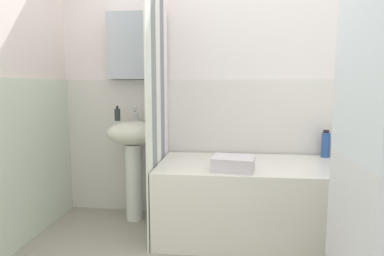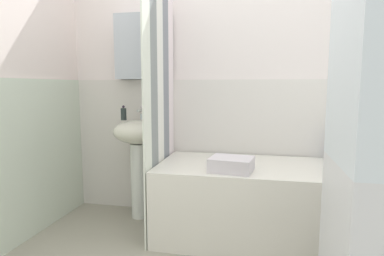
{
  "view_description": "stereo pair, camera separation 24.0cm",
  "coord_description": "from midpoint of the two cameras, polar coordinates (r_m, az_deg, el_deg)",
  "views": [
    {
      "loc": [
        -0.08,
        -1.62,
        1.15
      ],
      "look_at": [
        -0.34,
        0.75,
        0.84
      ],
      "focal_mm": 30.72,
      "sensor_mm": 36.0,
      "label": 1
    },
    {
      "loc": [
        0.16,
        -1.58,
        1.15
      ],
      "look_at": [
        -0.34,
        0.75,
        0.84
      ],
      "focal_mm": 30.72,
      "sensor_mm": 36.0,
      "label": 2
    }
  ],
  "objects": [
    {
      "name": "conditioner_bottle",
      "position": [
        2.87,
        25.69,
        -2.99
      ],
      "size": [
        0.07,
        0.07,
        0.23
      ],
      "color": "#2B5197",
      "rests_on": "bathtub"
    },
    {
      "name": "faucet",
      "position": [
        2.87,
        -6.47,
        2.67
      ],
      "size": [
        0.03,
        0.12,
        0.12
      ],
      "color": "silver",
      "rests_on": "sink"
    },
    {
      "name": "bathtub",
      "position": [
        2.6,
        15.43,
        -12.38
      ],
      "size": [
        1.61,
        0.75,
        0.56
      ],
      "primitive_type": "cube",
      "color": "white",
      "rests_on": "ground_plane"
    },
    {
      "name": "sink",
      "position": [
        2.83,
        -6.92,
        -3.3
      ],
      "size": [
        0.44,
        0.34,
        0.85
      ],
      "color": "white",
      "rests_on": "ground_plane"
    },
    {
      "name": "lotion_bottle",
      "position": [
        2.9,
        29.45,
        -3.07
      ],
      "size": [
        0.06,
        0.06,
        0.23
      ],
      "color": "#297A56",
      "rests_on": "bathtub"
    },
    {
      "name": "toothbrush_cup",
      "position": [
        2.82,
        -4.01,
        2.35
      ],
      "size": [
        0.06,
        0.06,
        0.1
      ],
      "primitive_type": "cylinder",
      "color": "silver",
      "rests_on": "sink"
    },
    {
      "name": "towel_folded",
      "position": [
        2.31,
        9.87,
        -6.26
      ],
      "size": [
        0.32,
        0.27,
        0.1
      ],
      "primitive_type": "cube",
      "rotation": [
        0.0,
        0.0,
        -0.14
      ],
      "color": "silver",
      "rests_on": "bathtub"
    },
    {
      "name": "soap_dispenser",
      "position": [
        2.85,
        -9.45,
        2.45
      ],
      "size": [
        0.05,
        0.05,
        0.13
      ],
      "color": "#262F2E",
      "rests_on": "sink"
    },
    {
      "name": "wall_left_tiled",
      "position": [
        2.53,
        -27.66,
        5.84
      ],
      "size": [
        0.07,
        1.81,
        2.4
      ],
      "color": "white",
      "rests_on": "ground_plane"
    },
    {
      "name": "shampoo_bottle",
      "position": [
        2.92,
        26.91,
        -3.57
      ],
      "size": [
        0.04,
        0.04,
        0.16
      ],
      "color": "#CA4770",
      "rests_on": "bathtub"
    },
    {
      "name": "wall_back_tiled",
      "position": [
        2.87,
        10.3,
        7.08
      ],
      "size": [
        3.6,
        0.18,
        2.4
      ],
      "color": "white",
      "rests_on": "ground_plane"
    },
    {
      "name": "shower_curtain",
      "position": [
        2.54,
        -2.87,
        4.02
      ],
      "size": [
        0.01,
        0.75,
        2.0
      ],
      "color": "white",
      "rests_on": "ground_plane"
    }
  ]
}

